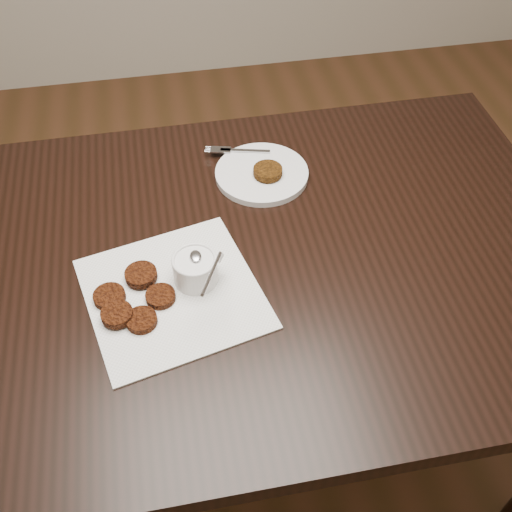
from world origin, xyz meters
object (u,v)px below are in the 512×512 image
(table, at_px, (234,362))
(napkin, at_px, (173,293))
(plate_with_patty, at_px, (262,171))
(sauce_ramekin, at_px, (194,258))

(table, relative_size, napkin, 4.65)
(plate_with_patty, bearing_deg, napkin, -126.98)
(napkin, xyz_separation_m, plate_with_patty, (0.23, 0.30, 0.01))
(table, xyz_separation_m, sauce_ramekin, (-0.07, -0.05, 0.44))
(plate_with_patty, bearing_deg, table, -115.57)
(table, height_order, sauce_ramekin, sauce_ramekin)
(napkin, height_order, sauce_ramekin, sauce_ramekin)
(sauce_ramekin, relative_size, plate_with_patty, 0.57)
(sauce_ramekin, distance_m, plate_with_patty, 0.34)
(sauce_ramekin, bearing_deg, napkin, -151.99)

